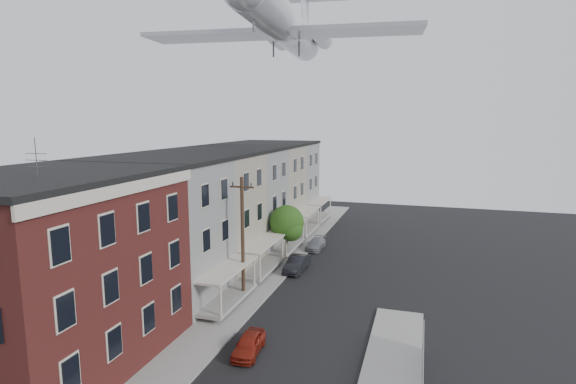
# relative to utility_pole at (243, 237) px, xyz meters

# --- Properties ---
(sidewalk_left) EXTENTS (3.00, 62.00, 0.12)m
(sidewalk_left) POSITION_rel_utility_pole_xyz_m (0.10, 6.00, -4.61)
(sidewalk_left) COLOR gray
(sidewalk_left) RESTS_ON ground
(curb_left) EXTENTS (0.15, 62.00, 0.14)m
(curb_left) POSITION_rel_utility_pole_xyz_m (1.55, 6.00, -4.60)
(curb_left) COLOR gray
(curb_left) RESTS_ON ground
(corner_building) EXTENTS (10.31, 12.30, 12.15)m
(corner_building) POSITION_rel_utility_pole_xyz_m (-6.40, -11.00, 0.49)
(corner_building) COLOR #371411
(corner_building) RESTS_ON ground
(row_house_a) EXTENTS (11.98, 7.00, 10.30)m
(row_house_a) POSITION_rel_utility_pole_xyz_m (-6.36, -1.50, 0.45)
(row_house_a) COLOR slate
(row_house_a) RESTS_ON ground
(row_house_b) EXTENTS (11.98, 7.00, 10.30)m
(row_house_b) POSITION_rel_utility_pole_xyz_m (-6.36, 5.50, 0.45)
(row_house_b) COLOR #6F6358
(row_house_b) RESTS_ON ground
(row_house_c) EXTENTS (11.98, 7.00, 10.30)m
(row_house_c) POSITION_rel_utility_pole_xyz_m (-6.36, 12.50, 0.45)
(row_house_c) COLOR slate
(row_house_c) RESTS_ON ground
(row_house_d) EXTENTS (11.98, 7.00, 10.30)m
(row_house_d) POSITION_rel_utility_pole_xyz_m (-6.36, 19.50, 0.45)
(row_house_d) COLOR #6F6358
(row_house_d) RESTS_ON ground
(row_house_e) EXTENTS (11.98, 7.00, 10.30)m
(row_house_e) POSITION_rel_utility_pole_xyz_m (-6.36, 26.50, 0.45)
(row_house_e) COLOR slate
(row_house_e) RESTS_ON ground
(utility_pole) EXTENTS (1.80, 0.26, 9.00)m
(utility_pole) POSITION_rel_utility_pole_xyz_m (0.00, 0.00, 0.00)
(utility_pole) COLOR black
(utility_pole) RESTS_ON ground
(street_tree) EXTENTS (3.22, 3.20, 5.20)m
(street_tree) POSITION_rel_utility_pole_xyz_m (0.33, 9.92, -1.22)
(street_tree) COLOR black
(street_tree) RESTS_ON ground
(car_near) EXTENTS (1.59, 3.39, 1.12)m
(car_near) POSITION_rel_utility_pole_xyz_m (3.28, -7.09, -4.11)
(car_near) COLOR maroon
(car_near) RESTS_ON ground
(car_mid) EXTENTS (1.53, 4.04, 1.32)m
(car_mid) POSITION_rel_utility_pole_xyz_m (2.00, 7.18, -4.02)
(car_mid) COLOR black
(car_mid) RESTS_ON ground
(car_far) EXTENTS (1.61, 3.72, 1.07)m
(car_far) POSITION_rel_utility_pole_xyz_m (2.00, 14.17, -4.14)
(car_far) COLOR gray
(car_far) RESTS_ON ground
(airplane) EXTENTS (24.12, 27.54, 7.94)m
(airplane) POSITION_rel_utility_pole_xyz_m (-0.33, 11.30, 16.65)
(airplane) COLOR silver
(airplane) RESTS_ON ground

